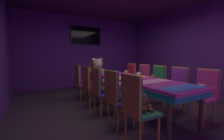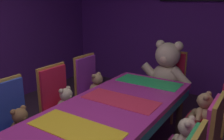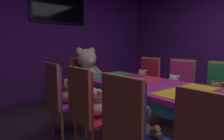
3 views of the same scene
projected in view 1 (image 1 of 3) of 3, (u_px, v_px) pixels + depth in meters
name	position (u px, v px, depth m)	size (l,w,h in m)	color
ground_plane	(131.00, 108.00, 3.53)	(7.90, 7.90, 0.00)	#3F2D38
wall_back	(85.00, 52.00, 6.19)	(5.20, 0.12, 2.80)	#59267F
wall_right	(200.00, 50.00, 4.65)	(0.12, 6.40, 2.80)	#59267F
banquet_table	(131.00, 81.00, 3.47)	(0.90, 3.12, 0.75)	#B22D8C
chair_left_0	(135.00, 103.00, 2.01)	(0.42, 0.41, 0.98)	#268C4C
teddy_left_0	(143.00, 103.00, 2.08)	(0.21, 0.28, 0.26)	brown
chair_left_1	(115.00, 93.00, 2.54)	(0.42, 0.41, 0.98)	#2D47B2
teddy_left_1	(122.00, 92.00, 2.61)	(0.27, 0.35, 0.33)	tan
chair_left_2	(99.00, 87.00, 3.07)	(0.42, 0.41, 0.98)	#2D47B2
teddy_left_2	(105.00, 87.00, 3.14)	(0.24, 0.31, 0.29)	olive
chair_left_3	(89.00, 82.00, 3.61)	(0.42, 0.41, 0.98)	red
teddy_left_3	(94.00, 82.00, 3.68)	(0.25, 0.32, 0.30)	beige
chair_left_4	(80.00, 79.00, 4.14)	(0.42, 0.41, 0.98)	purple
teddy_left_4	(85.00, 79.00, 4.21)	(0.25, 0.33, 0.31)	tan
chair_right_0	(205.00, 90.00, 2.83)	(0.42, 0.41, 0.98)	#CC338C
teddy_right_0	(201.00, 92.00, 2.76)	(0.21, 0.28, 0.26)	beige
chair_right_1	(177.00, 84.00, 3.35)	(0.42, 0.41, 0.98)	purple
chair_right_2	(157.00, 81.00, 3.87)	(0.42, 0.41, 0.98)	#268C4C
teddy_right_2	(153.00, 81.00, 3.80)	(0.25, 0.32, 0.30)	brown
chair_right_3	(142.00, 78.00, 4.40)	(0.42, 0.41, 0.98)	#CC338C
teddy_right_3	(138.00, 78.00, 4.33)	(0.25, 0.33, 0.31)	beige
chair_right_4	(130.00, 75.00, 4.95)	(0.42, 0.41, 0.98)	red
teddy_right_4	(126.00, 76.00, 4.88)	(0.27, 0.34, 0.32)	tan
throne_chair	(96.00, 74.00, 5.31)	(0.41, 0.42, 0.98)	red
king_teddy_bear	(98.00, 70.00, 5.15)	(0.75, 0.58, 0.70)	beige
wall_tv	(86.00, 36.00, 6.05)	(1.25, 0.06, 0.72)	black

